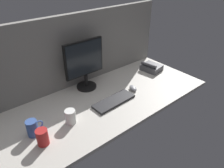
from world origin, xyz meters
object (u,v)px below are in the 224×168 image
Objects in this scene: desk_phone at (151,67)px; mug_ceramic_white at (70,117)px; monitor at (85,63)px; keyboard at (114,101)px; mug_ceramic_blue at (33,128)px; mouse at (133,88)px; mug_red_plastic at (42,137)px.

mug_ceramic_white is at bearing -170.14° from desk_phone.
monitor reaches higher than desk_phone.
mug_ceramic_blue is at bearing 172.54° from keyboard.
keyboard is 1.72× the size of desk_phone.
desk_phone reaches higher than keyboard.
keyboard is at bearing -152.72° from mouse.
mug_red_plastic is 24.77cm from mug_ceramic_white.
mouse is 44.73cm from desk_phone.
keyboard is 65.65cm from mug_ceramic_blue.
mug_red_plastic is (-63.69, -6.09, 4.65)cm from keyboard.
monitor is 1.20× the size of keyboard.
mug_red_plastic is 1.07× the size of mug_ceramic_white.
mug_red_plastic reaches higher than mug_ceramic_white.
mug_ceramic_white is (-35.49, -33.83, -18.71)cm from monitor.
mouse is at bearing -46.03° from monitor.
monitor is at bearing 94.81° from keyboard.
mug_ceramic_white is at bearing 15.73° from mug_red_plastic.
mouse is at bearing -1.35° from mug_ceramic_blue.
desk_phone is at bearing 5.80° from mug_ceramic_blue.
mug_red_plastic is 0.97× the size of mug_ceramic_blue.
keyboard is 25.63cm from mouse.
mug_ceramic_white is at bearing -11.49° from mug_ceramic_blue.
mug_red_plastic reaches higher than mouse.
mug_ceramic_white is (-39.85, 0.62, 4.29)cm from keyboard.
monitor is at bearing 168.00° from desk_phone.
monitor is at bearing 153.05° from mouse.
monitor is 4.61× the size of mouse.
mouse is (29.71, -30.80, -22.30)cm from monitor.
mug_ceramic_white reaches higher than mouse.
mug_ceramic_blue reaches higher than mouse.
monitor is 3.78× the size of mug_ceramic_blue.
monitor reaches higher than keyboard.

